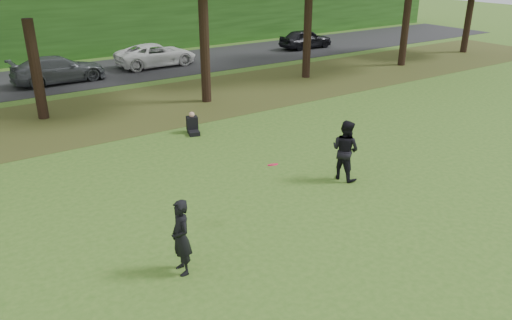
{
  "coord_description": "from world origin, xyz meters",
  "views": [
    {
      "loc": [
        -6.81,
        -7.96,
        6.56
      ],
      "look_at": [
        0.19,
        2.45,
        1.3
      ],
      "focal_mm": 35.0,
      "sensor_mm": 36.0,
      "label": 1
    }
  ],
  "objects_px": {
    "player_right": "(345,150)",
    "frisbee": "(273,165)",
    "seated_person": "(193,125)",
    "player_left": "(181,237)"
  },
  "relations": [
    {
      "from": "player_right",
      "to": "frisbee",
      "type": "relative_size",
      "value": 6.57
    },
    {
      "from": "seated_person",
      "to": "player_left",
      "type": "bearing_deg",
      "value": -102.05
    },
    {
      "from": "player_right",
      "to": "seated_person",
      "type": "distance_m",
      "value": 6.73
    },
    {
      "from": "player_left",
      "to": "seated_person",
      "type": "xyz_separation_m",
      "value": [
        4.4,
        8.07,
        -0.56
      ]
    },
    {
      "from": "player_left",
      "to": "player_right",
      "type": "height_order",
      "value": "player_right"
    },
    {
      "from": "player_right",
      "to": "seated_person",
      "type": "relative_size",
      "value": 2.28
    },
    {
      "from": "player_right",
      "to": "frisbee",
      "type": "bearing_deg",
      "value": 93.01
    },
    {
      "from": "seated_person",
      "to": "player_right",
      "type": "bearing_deg",
      "value": -56.41
    },
    {
      "from": "frisbee",
      "to": "player_right",
      "type": "bearing_deg",
      "value": 15.17
    },
    {
      "from": "player_right",
      "to": "frisbee",
      "type": "xyz_separation_m",
      "value": [
        -3.4,
        -0.92,
        0.66
      ]
    }
  ]
}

